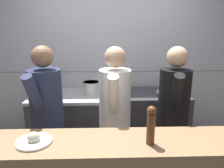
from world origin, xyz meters
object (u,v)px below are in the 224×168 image
(plated_dish_main, at_px, (34,140))
(chef_head_cook, at_px, (47,115))
(sauce_pot, at_px, (91,87))
(chef_sous, at_px, (115,115))
(chefs_knife, at_px, (167,96))
(stock_pot, at_px, (48,86))
(chef_line, at_px, (173,113))
(mixing_bowl_steel, at_px, (164,89))
(oven_range, at_px, (73,124))
(pepper_mill, at_px, (151,124))

(plated_dish_main, bearing_deg, chef_head_cook, 96.13)
(plated_dish_main, bearing_deg, sauce_pot, 76.28)
(chef_sous, bearing_deg, chefs_knife, 45.48)
(stock_pot, distance_m, chef_line, 1.68)
(sauce_pot, xyz_separation_m, chefs_knife, (1.02, -0.16, -0.08))
(stock_pot, xyz_separation_m, sauce_pot, (0.59, 0.01, -0.03))
(mixing_bowl_steel, bearing_deg, chef_sous, -132.90)
(oven_range, relative_size, sauce_pot, 4.73)
(plated_dish_main, relative_size, chef_head_cook, 0.16)
(stock_pot, height_order, pepper_mill, pepper_mill)
(oven_range, xyz_separation_m, plated_dish_main, (-0.07, -1.42, 0.54))
(chefs_knife, bearing_deg, oven_range, 173.36)
(sauce_pot, xyz_separation_m, chef_line, (0.93, -0.72, -0.09))
(stock_pot, height_order, plated_dish_main, stock_pot)
(oven_range, bearing_deg, chefs_knife, -6.64)
(stock_pot, relative_size, plated_dish_main, 1.23)
(mixing_bowl_steel, relative_size, chef_head_cook, 0.14)
(chefs_knife, bearing_deg, plated_dish_main, -137.23)
(oven_range, height_order, chefs_knife, chefs_knife)
(oven_range, height_order, mixing_bowl_steel, mixing_bowl_steel)
(plated_dish_main, bearing_deg, mixing_bowl_steel, 46.69)
(mixing_bowl_steel, height_order, pepper_mill, pepper_mill)
(sauce_pot, bearing_deg, pepper_mill, -70.31)
(oven_range, distance_m, mixing_bowl_steel, 1.40)
(chefs_knife, bearing_deg, chef_head_cook, -157.05)
(plated_dish_main, bearing_deg, oven_range, 87.08)
(sauce_pot, xyz_separation_m, mixing_bowl_steel, (1.03, 0.04, -0.04))
(plated_dish_main, distance_m, chef_head_cook, 0.67)
(chef_head_cook, distance_m, chef_sous, 0.71)
(chefs_knife, xyz_separation_m, plated_dish_main, (-1.37, -1.27, 0.07))
(chef_sous, bearing_deg, plated_dish_main, -127.68)
(chef_line, bearing_deg, sauce_pot, 154.27)
(mixing_bowl_steel, relative_size, chef_line, 0.14)
(sauce_pot, relative_size, chef_line, 0.14)
(oven_range, xyz_separation_m, chef_sous, (0.57, -0.75, 0.45))
(sauce_pot, xyz_separation_m, chef_head_cook, (-0.42, -0.77, -0.08))
(chefs_knife, bearing_deg, mixing_bowl_steel, 86.77)
(stock_pot, xyz_separation_m, chefs_knife, (1.61, -0.15, -0.11))
(chef_line, bearing_deg, pepper_mill, -106.57)
(sauce_pot, distance_m, pepper_mill, 1.56)
(sauce_pot, bearing_deg, oven_range, -178.53)
(chef_head_cook, xyz_separation_m, chef_sous, (0.71, 0.01, -0.01))
(plated_dish_main, relative_size, pepper_mill, 0.90)
(chefs_knife, bearing_deg, chef_sous, -140.63)
(chefs_knife, relative_size, chef_sous, 0.21)
(chefs_knife, relative_size, chef_line, 0.21)
(mixing_bowl_steel, relative_size, chefs_knife, 0.65)
(sauce_pot, xyz_separation_m, pepper_mill, (0.52, -1.47, 0.13))
(stock_pot, height_order, chef_head_cook, chef_head_cook)
(mixing_bowl_steel, height_order, chef_line, chef_line)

